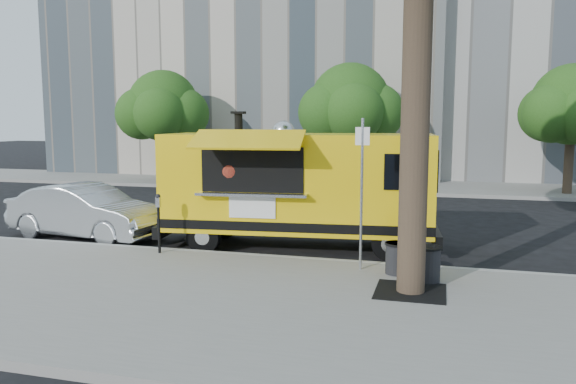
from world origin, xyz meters
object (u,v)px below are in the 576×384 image
object	(u,v)px
parking_meter	(159,216)
far_tree_c	(572,105)
trash_bin_left	(398,257)
far_tree_a	(164,106)
far_tree_b	(350,104)
sedan	(86,212)
sign_post	(362,185)
trash_bin_right	(426,263)
food_truck	(296,185)

from	to	relation	value
parking_meter	far_tree_c	bearing A→B (deg)	51.34
trash_bin_left	far_tree_a	bearing A→B (deg)	131.32
far_tree_c	far_tree_b	bearing A→B (deg)	178.09
sedan	far_tree_a	bearing A→B (deg)	26.62
sign_post	far_tree_b	bearing A→B (deg)	100.15
far_tree_a	trash_bin_right	world-z (taller)	far_tree_a
far_tree_a	parking_meter	bearing A→B (deg)	-62.85
parking_meter	sedan	bearing A→B (deg)	152.37
food_truck	trash_bin_left	xyz separation A→B (m)	(2.61, -2.25, -1.07)
far_tree_a	far_tree_c	xyz separation A→B (m)	(18.00, 0.10, -0.06)
sedan	trash_bin_right	world-z (taller)	sedan
far_tree_c	food_truck	xyz separation A→B (m)	(-8.32, -11.83, -2.17)
trash_bin_left	parking_meter	bearing A→B (deg)	176.45
sign_post	parking_meter	xyz separation A→B (m)	(-4.55, 0.20, -0.87)
far_tree_b	far_tree_c	world-z (taller)	far_tree_b
far_tree_b	sedan	size ratio (longest dim) A/B	1.27
sedan	trash_bin_right	size ratio (longest dim) A/B	6.54
far_tree_a	sedan	xyz separation A→B (m)	(4.03, -12.10, -3.06)
far_tree_b	sedan	bearing A→B (deg)	-111.68
far_tree_a	far_tree_b	bearing A→B (deg)	2.54
sedan	trash_bin_left	distance (m)	8.47
far_tree_c	parking_meter	distance (m)	17.82
food_truck	trash_bin_right	distance (m)	4.25
far_tree_b	food_truck	distance (m)	12.36
far_tree_a	sedan	distance (m)	13.11
far_tree_a	far_tree_c	bearing A→B (deg)	0.32
far_tree_b	far_tree_c	bearing A→B (deg)	-1.91
sedan	parking_meter	bearing A→B (deg)	-109.44
parking_meter	sedan	size ratio (longest dim) A/B	0.31
far_tree_a	parking_meter	world-z (taller)	far_tree_a
food_truck	trash_bin_right	size ratio (longest dim) A/B	10.35
trash_bin_left	trash_bin_right	xyz separation A→B (m)	(0.55, -0.39, 0.03)
sign_post	sedan	size ratio (longest dim) A/B	0.69
far_tree_b	trash_bin_left	bearing A→B (deg)	-77.12
far_tree_c	sign_post	size ratio (longest dim) A/B	1.74
sedan	trash_bin_right	bearing A→B (deg)	-96.29
sedan	trash_bin_left	bearing A→B (deg)	-94.65
sign_post	trash_bin_right	distance (m)	1.93
trash_bin_left	trash_bin_right	size ratio (longest dim) A/B	0.92
food_truck	trash_bin_right	world-z (taller)	food_truck
far_tree_b	parking_meter	bearing A→B (deg)	-98.10
parking_meter	far_tree_a	bearing A→B (deg)	117.15
sign_post	trash_bin_left	bearing A→B (deg)	-9.86
far_tree_b	sign_post	size ratio (longest dim) A/B	1.83
trash_bin_left	sign_post	bearing A→B (deg)	170.14
far_tree_b	far_tree_c	size ratio (longest dim) A/B	1.06
far_tree_b	sign_post	world-z (taller)	far_tree_b
far_tree_b	sign_post	bearing A→B (deg)	-79.85
trash_bin_left	far_tree_c	bearing A→B (deg)	67.92
far_tree_a	far_tree_c	size ratio (longest dim) A/B	1.03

